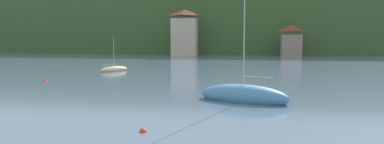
{
  "coord_description": "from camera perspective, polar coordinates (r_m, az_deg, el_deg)",
  "views": [
    {
      "loc": [
        3.52,
        25.97,
        4.93
      ],
      "look_at": [
        0.0,
        48.07,
        2.74
      ],
      "focal_mm": 35.04,
      "sensor_mm": 36.0,
      "label": 1
    }
  ],
  "objects": [
    {
      "name": "mooring_buoy_far",
      "position": [
        19.62,
        -7.48,
        -9.01
      ],
      "size": [
        0.39,
        0.39,
        0.39
      ],
      "primitive_type": "sphere",
      "color": "red",
      "rests_on": "ground_plane"
    },
    {
      "name": "wooded_hillside",
      "position": [
        125.96,
        3.82,
        6.18
      ],
      "size": [
        352.0,
        53.15,
        31.54
      ],
      "color": "#38562D",
      "rests_on": "ground_plane"
    },
    {
      "name": "mooring_buoy_mid",
      "position": [
        43.02,
        -21.38,
        -1.38
      ],
      "size": [
        0.37,
        0.37,
        0.37
      ],
      "primitive_type": "sphere",
      "color": "red",
      "rests_on": "ground_plane"
    },
    {
      "name": "sailboat_mid_3",
      "position": [
        28.4,
        7.83,
        -3.63
      ],
      "size": [
        7.31,
        4.55,
        9.73
      ],
      "rotation": [
        0.0,
        0.0,
        2.78
      ],
      "color": "teal",
      "rests_on": "ground_plane"
    },
    {
      "name": "shore_building_west",
      "position": [
        90.69,
        -1.16,
        5.89
      ],
      "size": [
        6.19,
        4.54,
        11.14
      ],
      "color": "#BCB29E",
      "rests_on": "ground_plane"
    },
    {
      "name": "sailboat_far_1",
      "position": [
        52.95,
        -11.77,
        0.37
      ],
      "size": [
        3.44,
        4.56,
        4.95
      ],
      "rotation": [
        0.0,
        0.0,
        1.04
      ],
      "color": "#CCBC8E",
      "rests_on": "ground_plane"
    },
    {
      "name": "shore_building_westcentral",
      "position": [
        89.99,
        14.85,
        4.55
      ],
      "size": [
        4.7,
        5.11,
        7.39
      ],
      "color": "gray",
      "rests_on": "ground_plane"
    }
  ]
}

